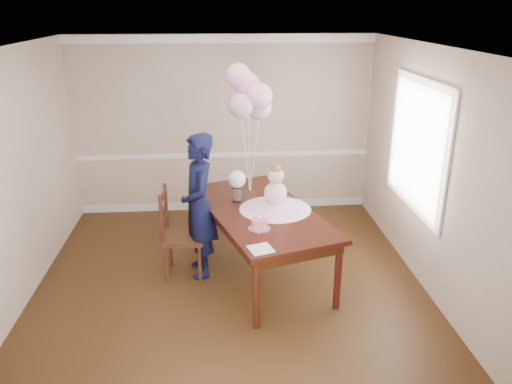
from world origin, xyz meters
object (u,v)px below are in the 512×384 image
at_px(dining_chair_seat, 184,237).
at_px(woman, 199,206).
at_px(dining_table_top, 260,211).
at_px(birthday_cake, 259,224).

bearing_deg(dining_chair_seat, woman, 6.31).
relative_size(dining_table_top, dining_chair_seat, 4.69).
relative_size(dining_table_top, woman, 1.28).
bearing_deg(birthday_cake, woman, 137.23).
bearing_deg(woman, dining_chair_seat, -95.64).
bearing_deg(dining_table_top, dining_chair_seat, 159.32).
distance_m(dining_chair_seat, woman, 0.44).
bearing_deg(birthday_cake, dining_table_top, 83.62).
bearing_deg(birthday_cake, dining_chair_seat, 145.14).
xyz_separation_m(dining_table_top, dining_chair_seat, (-0.91, 0.05, -0.32)).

